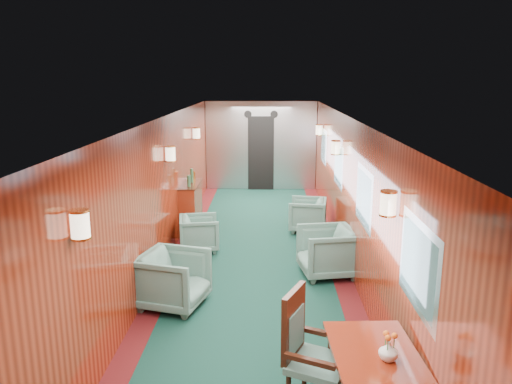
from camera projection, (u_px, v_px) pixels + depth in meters
room at (255, 170)px, 7.66m from camera, size 12.00×12.10×2.40m
bulkhead at (261, 146)px, 13.52m from camera, size 2.98×0.17×2.39m
windows_right at (349, 179)px, 7.91m from camera, size 0.02×8.60×0.80m
wall_sconces at (256, 154)px, 8.18m from camera, size 2.97×7.97×0.25m
dining_table at (373, 363)px, 4.26m from camera, size 0.77×1.06×0.77m
side_chair at (307, 348)px, 4.51m from camera, size 0.68×0.69×1.17m
credenza at (191, 207)px, 9.94m from camera, size 0.34×1.09×1.25m
flower_vase at (389, 351)px, 4.06m from camera, size 0.18×0.18×0.17m
armchair_left_near at (173, 279)px, 6.68m from camera, size 1.01×1.00×0.76m
armchair_left_far at (199, 233)px, 8.87m from camera, size 0.79×0.78×0.62m
armchair_right_near at (327, 252)px, 7.73m from camera, size 0.96×0.94×0.76m
armchair_right_far at (307, 215)px, 9.97m from camera, size 0.82×0.80×0.66m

